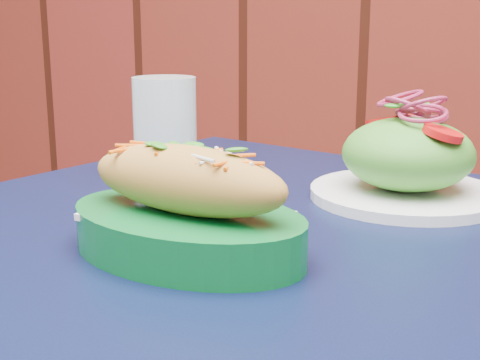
% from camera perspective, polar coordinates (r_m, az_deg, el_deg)
% --- Properties ---
extents(cafe_table, '(0.98, 0.98, 0.75)m').
position_cam_1_polar(cafe_table, '(0.68, 1.86, -12.12)').
color(cafe_table, black).
rests_on(cafe_table, ground).
extents(banh_mi_basket, '(0.25, 0.19, 0.11)m').
position_cam_1_polar(banh_mi_basket, '(0.59, -4.58, -2.51)').
color(banh_mi_basket, '#086026').
rests_on(banh_mi_basket, cafe_table).
extents(salad_plate, '(0.22, 0.22, 0.12)m').
position_cam_1_polar(salad_plate, '(0.79, 14.10, 1.61)').
color(salad_plate, white).
rests_on(salad_plate, cafe_table).
extents(water_glass, '(0.08, 0.08, 0.13)m').
position_cam_1_polar(water_glass, '(0.87, -6.41, 4.39)').
color(water_glass, silver).
rests_on(water_glass, cafe_table).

